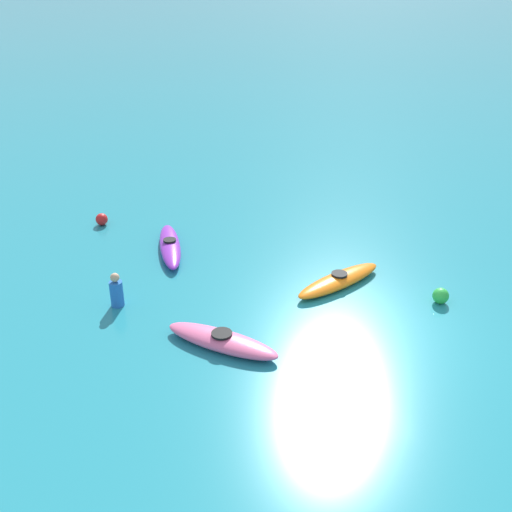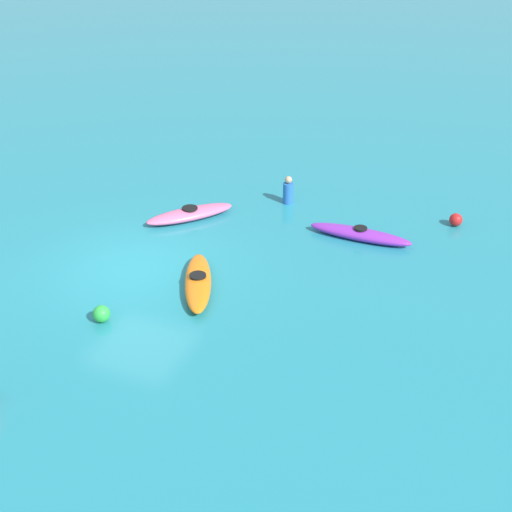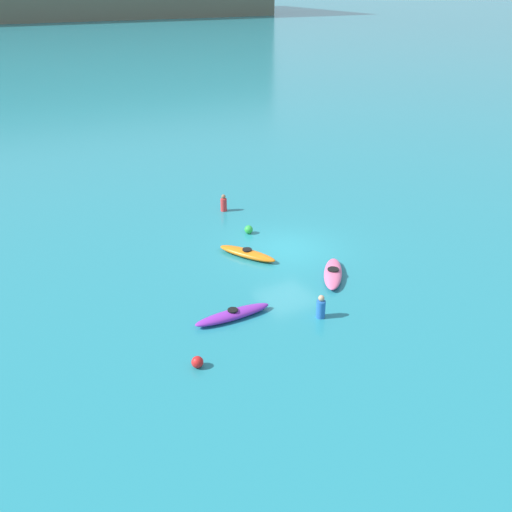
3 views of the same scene
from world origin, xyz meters
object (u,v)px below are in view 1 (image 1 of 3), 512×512
kayak_purple (170,246)px  buoy_red (102,219)px  person_near_shore (116,291)px  kayak_orange (339,280)px  buoy_green (441,296)px  kayak_pink (222,341)px

kayak_purple → buoy_red: size_ratio=7.74×
kayak_purple → person_near_shore: (2.68, -1.54, 0.22)m
buoy_red → person_near_shore: size_ratio=0.43×
kayak_orange → buoy_green: bearing=57.6°
kayak_pink → buoy_red: 7.69m
kayak_purple → kayak_orange: size_ratio=1.05×
kayak_purple → buoy_green: (4.33, 6.13, 0.04)m
kayak_pink → kayak_orange: 3.92m
kayak_orange → person_near_shore: person_near_shore is taller
kayak_purple → person_near_shore: size_ratio=3.31×
person_near_shore → buoy_red: bearing=-176.1°
kayak_pink → kayak_purple: same height
kayak_purple → buoy_green: buoy_green is taller
kayak_pink → buoy_red: size_ratio=6.71×
buoy_red → buoy_green: (6.65, 8.02, 0.01)m
buoy_green → buoy_red: bearing=-129.7°
person_near_shore → kayak_orange: bearing=86.9°
kayak_purple → person_near_shore: 3.10m
kayak_purple → buoy_red: buoy_red is taller
kayak_orange → kayak_pink: bearing=-59.9°
buoy_red → buoy_green: bearing=50.3°
kayak_pink → person_near_shore: (-2.27, -2.16, 0.22)m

